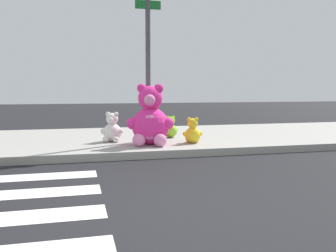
% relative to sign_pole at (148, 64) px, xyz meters
% --- Properties ---
extents(ground_plane, '(60.00, 60.00, 0.00)m').
position_rel_sign_pole_xyz_m(ground_plane, '(-1.00, -4.40, -1.85)').
color(ground_plane, black).
extents(sidewalk, '(28.00, 4.40, 0.15)m').
position_rel_sign_pole_xyz_m(sidewalk, '(-1.00, 0.80, -1.77)').
color(sidewalk, '#9E9B93').
rests_on(sidewalk, ground_plane).
extents(sign_pole, '(0.56, 0.11, 3.20)m').
position_rel_sign_pole_xyz_m(sign_pole, '(0.00, 0.00, 0.00)').
color(sign_pole, '#4C4C51').
rests_on(sign_pole, sidewalk).
extents(plush_pink_large, '(0.95, 0.89, 1.26)m').
position_rel_sign_pole_xyz_m(plush_pink_large, '(-0.07, -0.59, -1.19)').
color(plush_pink_large, '#F22D93').
rests_on(plush_pink_large, sidewalk).
extents(plush_white, '(0.49, 0.46, 0.65)m').
position_rel_sign_pole_xyz_m(plush_white, '(-0.80, 0.06, -1.44)').
color(plush_white, white).
rests_on(plush_white, sidewalk).
extents(plush_lime, '(0.40, 0.36, 0.52)m').
position_rel_sign_pole_xyz_m(plush_lime, '(0.61, 0.43, -1.49)').
color(plush_lime, '#8CD133').
rests_on(plush_lime, sidewalk).
extents(plush_yellow, '(0.41, 0.39, 0.55)m').
position_rel_sign_pole_xyz_m(plush_yellow, '(0.85, -0.57, -1.48)').
color(plush_yellow, yellow).
rests_on(plush_yellow, sidewalk).
extents(plush_red, '(0.41, 0.40, 0.57)m').
position_rel_sign_pole_xyz_m(plush_red, '(0.28, 0.71, -1.47)').
color(plush_red, red).
rests_on(plush_red, sidewalk).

